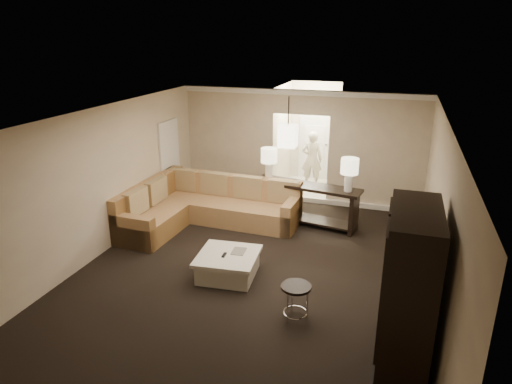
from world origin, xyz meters
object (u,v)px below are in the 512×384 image
(sectional_sofa, at_px, (202,207))
(person, at_px, (312,156))
(drink_table, at_px, (296,295))
(coffee_table, at_px, (228,265))
(armoire, at_px, (407,294))
(console_table, at_px, (306,201))

(sectional_sofa, distance_m, person, 3.80)
(drink_table, relative_size, person, 0.32)
(coffee_table, bearing_deg, armoire, -25.86)
(coffee_table, bearing_deg, person, 85.39)
(console_table, relative_size, armoire, 1.15)
(console_table, relative_size, drink_table, 4.37)
(sectional_sofa, relative_size, drink_table, 6.13)
(sectional_sofa, relative_size, person, 1.99)
(coffee_table, distance_m, person, 5.37)
(coffee_table, height_order, console_table, console_table)
(sectional_sofa, xyz_separation_m, coffee_table, (1.38, -2.00, -0.19))
(coffee_table, distance_m, drink_table, 1.69)
(sectional_sofa, relative_size, coffee_table, 3.08)
(sectional_sofa, height_order, drink_table, sectional_sofa)
(sectional_sofa, bearing_deg, console_table, 20.28)
(sectional_sofa, relative_size, console_table, 1.40)
(coffee_table, relative_size, console_table, 0.46)
(sectional_sofa, bearing_deg, person, 63.93)
(sectional_sofa, xyz_separation_m, drink_table, (2.80, -2.90, 0.00))
(armoire, height_order, person, armoire)
(coffee_table, relative_size, armoire, 0.52)
(console_table, height_order, person, person)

